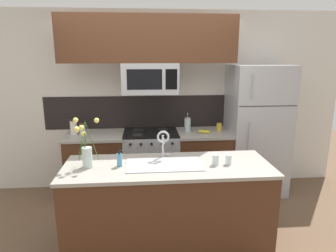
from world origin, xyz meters
The scene contains 21 objects.
ground_plane centered at (0.00, 0.00, 0.00)m, with size 10.00×10.00×0.00m, color brown.
rear_partition centered at (0.30, 1.28, 1.30)m, with size 5.20×0.10×2.60m, color silver.
splash_band centered at (0.00, 1.22, 1.15)m, with size 3.06×0.01×0.48m, color black.
back_counter_left centered at (-0.77, 0.90, 0.46)m, with size 0.81×0.65×0.91m.
back_counter_right centered at (0.75, 0.90, 0.46)m, with size 0.77×0.65×0.91m.
stove_range centered at (0.00, 0.90, 0.46)m, with size 0.76×0.64×0.93m.
microwave centered at (0.00, 0.88, 1.67)m, with size 0.74×0.40×0.40m.
upper_cabinet_band centered at (-0.02, 0.85, 2.18)m, with size 2.28×0.34×0.60m, color #4C2B19.
refrigerator centered at (1.53, 0.92, 0.92)m, with size 0.81×0.74×1.85m.
storage_jar_tall centered at (-1.06, 0.93, 1.02)m, with size 0.09×0.09×0.21m.
storage_jar_medium centered at (-0.94, 0.92, 0.99)m, with size 0.08×0.08×0.15m.
banana_bunch centered at (0.75, 0.84, 0.93)m, with size 0.19×0.12×0.07m.
french_press centered at (0.53, 0.96, 1.01)m, with size 0.09×0.09×0.27m.
coffee_tin centered at (0.99, 0.95, 0.97)m, with size 0.08×0.08×0.11m, color gold.
island_counter centered at (0.13, -0.35, 0.46)m, with size 2.08×0.76×0.91m.
kitchen_sink centered at (0.10, -0.35, 0.84)m, with size 0.76×0.40×0.16m.
sink_faucet centered at (0.10, -0.15, 1.11)m, with size 0.14×0.14×0.31m.
dish_soap_bottle centered at (-0.34, -0.35, 0.98)m, with size 0.06×0.05×0.16m.
drinking_glass centered at (0.61, -0.39, 0.96)m, with size 0.06×0.06×0.11m.
spare_glass centered at (0.74, -0.39, 0.96)m, with size 0.06×0.06×0.10m.
flower_vase centered at (-0.66, -0.34, 1.06)m, with size 0.25×0.12×0.49m.
Camera 1 is at (-0.10, -3.16, 1.99)m, focal length 32.00 mm.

